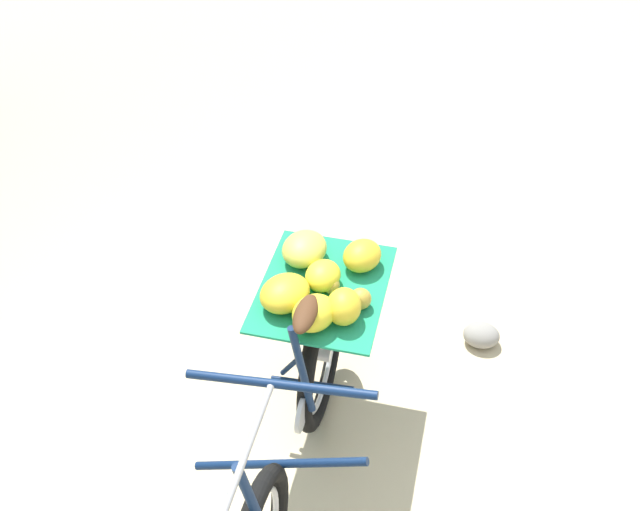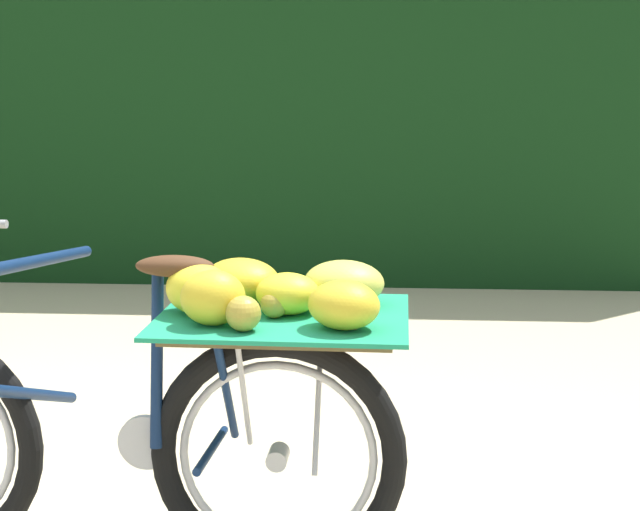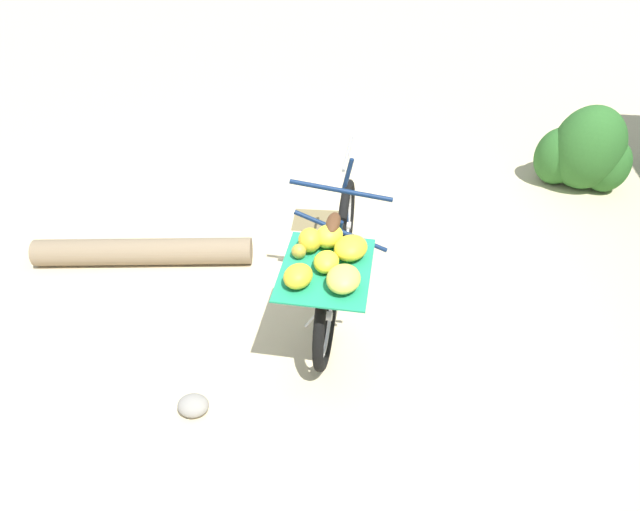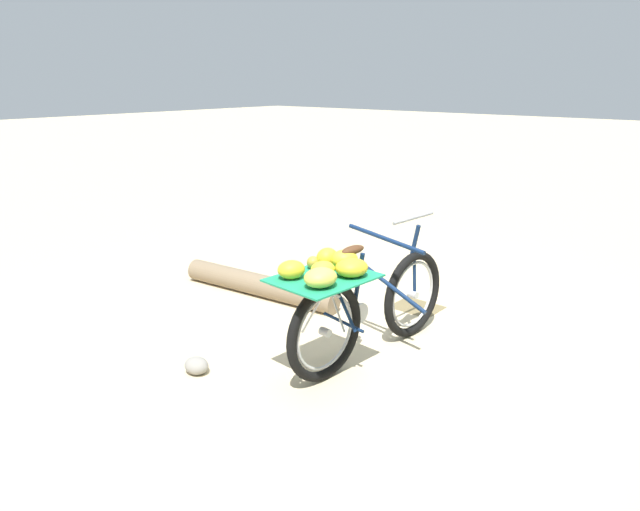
{
  "view_description": "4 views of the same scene",
  "coord_description": "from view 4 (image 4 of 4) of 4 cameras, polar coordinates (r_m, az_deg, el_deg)",
  "views": [
    {
      "loc": [
        -0.41,
        1.75,
        3.04
      ],
      "look_at": [
        0.01,
        -0.76,
        0.84
      ],
      "focal_mm": 42.68,
      "sensor_mm": 36.0,
      "label": 1
    },
    {
      "loc": [
        -2.45,
        -0.76,
        1.4
      ],
      "look_at": [
        0.03,
        -0.72,
        0.93
      ],
      "focal_mm": 51.25,
      "sensor_mm": 36.0,
      "label": 2
    },
    {
      "loc": [
        0.15,
        -3.17,
        2.86
      ],
      "look_at": [
        -0.08,
        -0.49,
        0.77
      ],
      "focal_mm": 30.77,
      "sensor_mm": 36.0,
      "label": 3
    },
    {
      "loc": [
        2.38,
        -3.55,
        2.09
      ],
      "look_at": [
        -0.13,
        -0.55,
        0.9
      ],
      "focal_mm": 32.96,
      "sensor_mm": 36.0,
      "label": 4
    }
  ],
  "objects": [
    {
      "name": "fallen_log",
      "position": [
        5.87,
        -5.91,
        -2.86
      ],
      "size": [
        1.79,
        0.4,
        0.22
      ],
      "primitive_type": "cylinder",
      "rotation": [
        0.0,
        1.57,
        0.1
      ],
      "color": "#7F6B51",
      "rests_on": "ground_plane"
    },
    {
      "name": "ground_plane",
      "position": [
        4.76,
        5.49,
        -9.19
      ],
      "size": [
        60.0,
        60.0,
        0.0
      ],
      "primitive_type": "plane",
      "color": "beige"
    },
    {
      "name": "path_stone",
      "position": [
        4.48,
        -11.9,
        -10.4
      ],
      "size": [
        0.19,
        0.16,
        0.12
      ],
      "primitive_type": "ellipsoid",
      "color": "gray",
      "rests_on": "ground_plane"
    },
    {
      "name": "leaf_litter_patch",
      "position": [
        5.66,
        9.4,
        -4.94
      ],
      "size": [
        0.44,
        0.36,
        0.01
      ],
      "primitive_type": "cube",
      "color": "olive",
      "rests_on": "ground_plane"
    },
    {
      "name": "bicycle",
      "position": [
        4.38,
        3.96,
        -4.25
      ],
      "size": [
        0.71,
        1.79,
        1.03
      ],
      "rotation": [
        0.0,
        0.0,
        1.5
      ],
      "color": "black",
      "rests_on": "ground_plane"
    }
  ]
}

